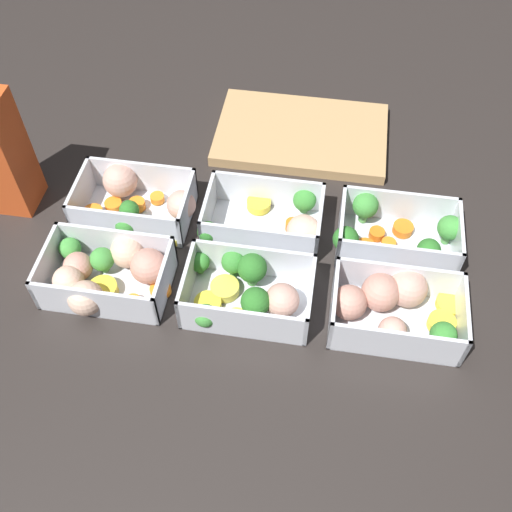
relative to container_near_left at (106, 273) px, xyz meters
name	(u,v)px	position (x,y,z in m)	size (l,w,h in m)	color
ground_plane	(256,265)	(0.19, 0.06, -0.02)	(4.00, 4.00, 0.00)	#282321
container_near_left	(106,273)	(0.00, 0.00, 0.00)	(0.18, 0.14, 0.06)	silver
container_near_center	(247,292)	(0.19, 0.00, 0.00)	(0.17, 0.12, 0.06)	silver
container_near_right	(393,306)	(0.38, 0.01, 0.00)	(0.18, 0.13, 0.06)	silver
container_far_left	(137,201)	(0.00, 0.13, 0.00)	(0.18, 0.14, 0.06)	silver
container_far_center	(274,222)	(0.21, 0.13, 0.00)	(0.18, 0.12, 0.06)	silver
container_far_right	(394,233)	(0.38, 0.13, 0.00)	(0.18, 0.11, 0.06)	silver
cutting_board	(301,134)	(0.23, 0.34, -0.02)	(0.28, 0.18, 0.02)	tan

